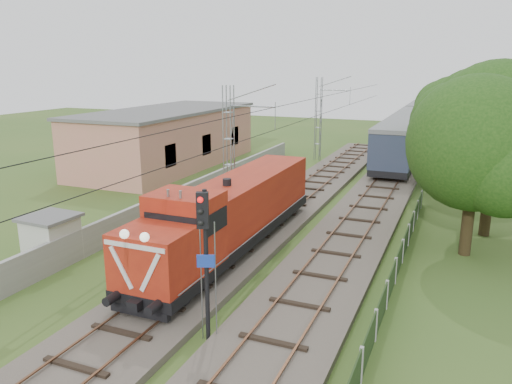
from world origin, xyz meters
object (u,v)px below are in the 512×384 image
at_px(coach_rake, 426,112).
at_px(signal_post, 204,241).
at_px(relay_hut, 52,239).
at_px(locomotive, 231,213).

bearing_deg(coach_rake, signal_post, -92.10).
bearing_deg(signal_post, relay_hut, 160.99).
height_order(locomotive, relay_hut, locomotive).
relative_size(locomotive, coach_rake, 0.22).
height_order(signal_post, relay_hut, signal_post).
bearing_deg(locomotive, signal_post, -70.49).
bearing_deg(locomotive, coach_rake, 84.61).
xyz_separation_m(locomotive, signal_post, (2.77, -7.81, 1.58)).
bearing_deg(coach_rake, relay_hut, -102.21).
distance_m(coach_rake, relay_hut, 58.64).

